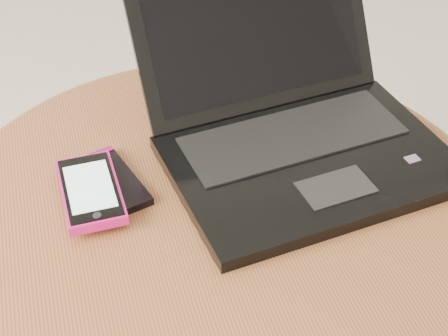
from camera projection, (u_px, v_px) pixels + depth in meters
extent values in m
cylinder|color=brown|center=(220.00, 216.00, 0.82)|extent=(0.65, 0.65, 0.03)
torus|color=brown|center=(220.00, 216.00, 0.82)|extent=(0.69, 0.69, 0.03)
cube|color=black|center=(310.00, 163.00, 0.86)|extent=(0.37, 0.28, 0.02)
cube|color=black|center=(293.00, 135.00, 0.89)|extent=(0.30, 0.14, 0.00)
cube|color=black|center=(336.00, 187.00, 0.81)|extent=(0.09, 0.06, 0.00)
cube|color=red|center=(412.00, 159.00, 0.85)|extent=(0.02, 0.02, 0.00)
cube|color=black|center=(255.00, 30.00, 0.92)|extent=(0.34, 0.15, 0.19)
cube|color=black|center=(256.00, 30.00, 0.91)|extent=(0.30, 0.12, 0.15)
cube|color=black|center=(109.00, 183.00, 0.84)|extent=(0.09, 0.13, 0.01)
cube|color=#B40074|center=(91.00, 156.00, 0.87)|extent=(0.06, 0.02, 0.00)
cube|color=#D21670|center=(90.00, 191.00, 0.81)|extent=(0.07, 0.13, 0.01)
cube|color=black|center=(90.00, 187.00, 0.80)|extent=(0.06, 0.12, 0.00)
cube|color=#C8EBF3|center=(90.00, 186.00, 0.80)|extent=(0.05, 0.09, 0.00)
cylinder|color=black|center=(97.00, 215.00, 0.77)|extent=(0.01, 0.01, 0.00)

